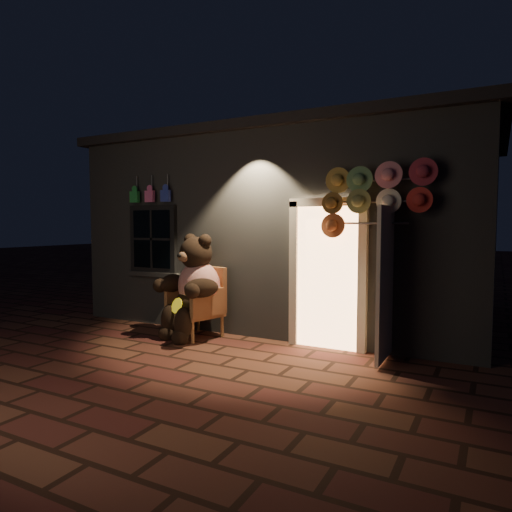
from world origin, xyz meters
The scene contains 5 objects.
ground centered at (0.00, 0.00, 0.00)m, with size 60.00×60.00×0.00m, color brown.
shop_building centered at (0.00, 3.99, 1.74)m, with size 7.30×5.95×3.51m.
wicker_armchair centered at (-0.72, 1.19, 0.56)m, with size 0.93×0.89×1.12m.
teddy_bear centered at (-0.74, 1.05, 0.80)m, with size 1.18×1.08×1.70m.
hat_rack centered at (2.02, 1.28, 2.19)m, with size 1.48×0.22×2.62m.
Camera 1 is at (3.52, -4.86, 1.81)m, focal length 32.00 mm.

